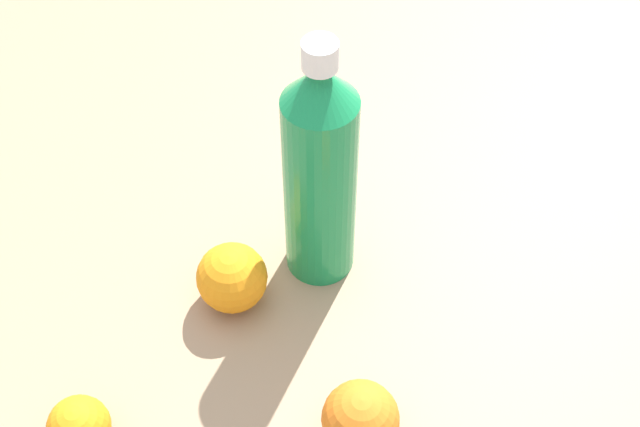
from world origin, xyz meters
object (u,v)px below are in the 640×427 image
Objects in this scene: orange_2 at (79,427)px; water_bottle at (320,173)px; orange_0 at (232,278)px; orange_1 at (360,419)px.

water_bottle is at bearing 41.29° from orange_2.
orange_0 is at bearing 111.81° from water_bottle.
water_bottle is 0.34m from orange_2.
orange_1 is at bearing -53.77° from orange_0.
water_bottle is 0.24m from orange_1.
water_bottle reaches higher than orange_0.
orange_0 is 0.21m from orange_1.
orange_0 reaches higher than orange_2.
water_bottle reaches higher than orange_1.
water_bottle reaches higher than orange_2.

